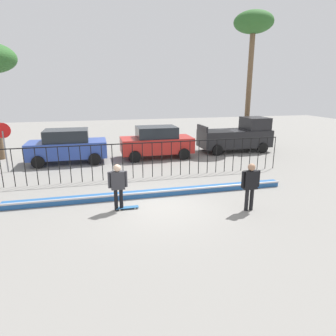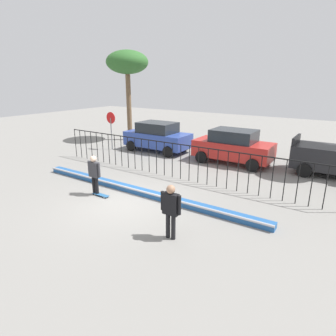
{
  "view_description": "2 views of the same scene",
  "coord_description": "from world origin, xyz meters",
  "px_view_note": "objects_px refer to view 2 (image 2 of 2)",
  "views": [
    {
      "loc": [
        -2.06,
        -9.75,
        4.17
      ],
      "look_at": [
        0.86,
        2.07,
        0.82
      ],
      "focal_mm": 31.42,
      "sensor_mm": 36.0,
      "label": 1
    },
    {
      "loc": [
        7.11,
        -7.47,
        4.56
      ],
      "look_at": [
        0.56,
        2.38,
        0.87
      ],
      "focal_mm": 30.57,
      "sensor_mm": 36.0,
      "label": 2
    }
  ],
  "objects_px": {
    "skateboard": "(101,195)",
    "palm_tree_short": "(127,64)",
    "parked_car_blue": "(157,136)",
    "camera_operator": "(171,207)",
    "skateboarder": "(94,172)",
    "parked_car_red": "(233,146)",
    "stop_sign": "(111,125)"
  },
  "relations": [
    {
      "from": "skateboard",
      "to": "palm_tree_short",
      "type": "height_order",
      "value": "palm_tree_short"
    },
    {
      "from": "parked_car_blue",
      "to": "parked_car_red",
      "type": "distance_m",
      "value": 5.17
    },
    {
      "from": "skateboarder",
      "to": "stop_sign",
      "type": "bearing_deg",
      "value": 144.25
    },
    {
      "from": "palm_tree_short",
      "to": "skateboard",
      "type": "bearing_deg",
      "value": -55.24
    },
    {
      "from": "skateboard",
      "to": "stop_sign",
      "type": "height_order",
      "value": "stop_sign"
    },
    {
      "from": "parked_car_red",
      "to": "stop_sign",
      "type": "xyz_separation_m",
      "value": [
        -8.02,
        -1.34,
        0.64
      ]
    },
    {
      "from": "parked_car_blue",
      "to": "parked_car_red",
      "type": "relative_size",
      "value": 1.0
    },
    {
      "from": "parked_car_red",
      "to": "palm_tree_short",
      "type": "relative_size",
      "value": 0.65
    },
    {
      "from": "parked_car_blue",
      "to": "palm_tree_short",
      "type": "distance_m",
      "value": 6.38
    },
    {
      "from": "parked_car_blue",
      "to": "palm_tree_short",
      "type": "bearing_deg",
      "value": 159.18
    },
    {
      "from": "skateboard",
      "to": "palm_tree_short",
      "type": "xyz_separation_m",
      "value": [
        -6.49,
        9.36,
        5.56
      ]
    },
    {
      "from": "skateboarder",
      "to": "skateboard",
      "type": "distance_m",
      "value": 0.98
    },
    {
      "from": "stop_sign",
      "to": "palm_tree_short",
      "type": "relative_size",
      "value": 0.38
    },
    {
      "from": "skateboarder",
      "to": "parked_car_red",
      "type": "distance_m",
      "value": 8.1
    },
    {
      "from": "skateboard",
      "to": "camera_operator",
      "type": "bearing_deg",
      "value": -34.38
    },
    {
      "from": "skateboard",
      "to": "parked_car_blue",
      "type": "xyz_separation_m",
      "value": [
        -2.53,
        7.52,
        0.91
      ]
    },
    {
      "from": "skateboard",
      "to": "palm_tree_short",
      "type": "distance_m",
      "value": 12.68
    },
    {
      "from": "camera_operator",
      "to": "skateboard",
      "type": "bearing_deg",
      "value": 5.54
    },
    {
      "from": "skateboard",
      "to": "stop_sign",
      "type": "distance_m",
      "value": 8.37
    },
    {
      "from": "parked_car_red",
      "to": "stop_sign",
      "type": "relative_size",
      "value": 1.72
    },
    {
      "from": "skateboarder",
      "to": "skateboard",
      "type": "height_order",
      "value": "skateboarder"
    },
    {
      "from": "skateboarder",
      "to": "parked_car_blue",
      "type": "distance_m",
      "value": 7.84
    },
    {
      "from": "skateboard",
      "to": "camera_operator",
      "type": "xyz_separation_m",
      "value": [
        4.13,
        -1.12,
        0.96
      ]
    },
    {
      "from": "parked_car_red",
      "to": "parked_car_blue",
      "type": "bearing_deg",
      "value": 177.67
    },
    {
      "from": "skateboard",
      "to": "parked_car_red",
      "type": "relative_size",
      "value": 0.19
    },
    {
      "from": "parked_car_blue",
      "to": "camera_operator",
      "type": "bearing_deg",
      "value": -48.27
    },
    {
      "from": "parked_car_red",
      "to": "camera_operator",
      "type": "bearing_deg",
      "value": -83.1
    },
    {
      "from": "skateboarder",
      "to": "parked_car_blue",
      "type": "height_order",
      "value": "parked_car_blue"
    },
    {
      "from": "palm_tree_short",
      "to": "camera_operator",
      "type": "bearing_deg",
      "value": -44.59
    },
    {
      "from": "skateboard",
      "to": "palm_tree_short",
      "type": "bearing_deg",
      "value": 105.49
    },
    {
      "from": "skateboarder",
      "to": "parked_car_red",
      "type": "height_order",
      "value": "parked_car_red"
    },
    {
      "from": "parked_car_blue",
      "to": "stop_sign",
      "type": "distance_m",
      "value": 3.19
    }
  ]
}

